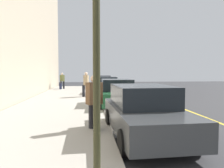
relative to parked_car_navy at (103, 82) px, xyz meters
The scene contains 13 objects.
ground_plane 11.10m from the parked_car_navy, ahead, with size 56.00×56.00×0.00m, color #333335.
sidewalk 11.56m from the parked_car_navy, 16.24° to the right, with size 28.00×4.60×0.15m, color #A39E93.
lane_stripe_centre 11.58m from the parked_car_navy, 16.46° to the left, with size 28.00×0.14×0.01m, color gold.
snow_bank_curb 15.69m from the parked_car_navy, ahead, with size 4.32×0.56×0.22m, color white.
parked_car_navy is the anchor object (origin of this frame).
parked_car_white 6.41m from the parked_car_navy, ahead, with size 4.44×2.03×1.51m.
parked_car_green 12.37m from the parked_car_navy, ahead, with size 4.31×1.98×1.51m.
parked_car_charcoal 17.81m from the parked_car_navy, ahead, with size 4.17×1.99×1.51m.
pedestrian_brown_coat 17.42m from the parked_car_navy, ahead, with size 0.51×0.53×1.66m.
pedestrian_olive_coat 4.52m from the parked_car_navy, 75.12° to the right, with size 0.52×0.52×1.67m.
pedestrian_tan_coat 8.83m from the parked_car_navy, 11.58° to the right, with size 0.53×0.57×1.76m.
traffic_light_pole 20.50m from the parked_car_navy, ahead, with size 0.35×0.26×3.98m.
rolling_suitcase 4.79m from the parked_car_navy, 69.50° to the right, with size 0.34×0.22×0.97m.
Camera 1 is at (12.64, -1.67, 1.90)m, focal length 33.71 mm.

